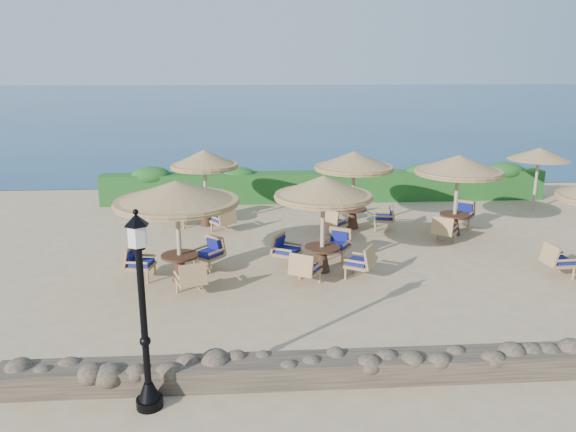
{
  "coord_description": "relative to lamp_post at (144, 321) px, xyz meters",
  "views": [
    {
      "loc": [
        -3.08,
        -15.05,
        5.5
      ],
      "look_at": [
        -2.02,
        0.22,
        1.3
      ],
      "focal_mm": 35.0,
      "sensor_mm": 36.0,
      "label": 1
    }
  ],
  "objects": [
    {
      "name": "hedge",
      "position": [
        4.8,
        14.0,
        -0.95
      ],
      "size": [
        18.0,
        0.9,
        1.2
      ],
      "primitive_type": "cube",
      "color": "#174717",
      "rests_on": "ground"
    },
    {
      "name": "cafe_set_1",
      "position": [
        3.63,
        6.0,
        0.22
      ],
      "size": [
        2.77,
        2.77,
        2.65
      ],
      "color": "tan",
      "rests_on": "ground"
    },
    {
      "name": "cafe_set_3",
      "position": [
        0.18,
        10.73,
        0.22
      ],
      "size": [
        2.58,
        2.76,
        2.65
      ],
      "color": "tan",
      "rests_on": "ground"
    },
    {
      "name": "cafe_set_0",
      "position": [
        -0.13,
        5.61,
        0.44
      ],
      "size": [
        3.19,
        3.19,
        2.65
      ],
      "color": "tan",
      "rests_on": "ground"
    },
    {
      "name": "extra_parasol",
      "position": [
        12.6,
        12.0,
        0.62
      ],
      "size": [
        2.3,
        2.3,
        2.41
      ],
      "color": "tan",
      "rests_on": "ground"
    },
    {
      "name": "ground",
      "position": [
        4.8,
        6.8,
        -1.55
      ],
      "size": [
        120.0,
        120.0,
        0.0
      ],
      "primitive_type": "plane",
      "color": "tan",
      "rests_on": "ground"
    },
    {
      "name": "stone_wall",
      "position": [
        4.8,
        0.6,
        -1.33
      ],
      "size": [
        15.0,
        0.65,
        0.44
      ],
      "primitive_type": "cube",
      "color": "brown",
      "rests_on": "ground"
    },
    {
      "name": "lamp_post",
      "position": [
        0.0,
        0.0,
        0.0
      ],
      "size": [
        0.44,
        0.44,
        3.31
      ],
      "color": "black",
      "rests_on": "ground"
    },
    {
      "name": "cafe_set_5",
      "position": [
        8.4,
        9.07,
        0.46
      ],
      "size": [
        2.81,
        2.81,
        2.65
      ],
      "color": "tan",
      "rests_on": "ground"
    },
    {
      "name": "cafe_set_4",
      "position": [
        5.19,
        10.03,
        0.33
      ],
      "size": [
        2.78,
        2.78,
        2.65
      ],
      "color": "tan",
      "rests_on": "ground"
    },
    {
      "name": "sea",
      "position": [
        4.8,
        76.8,
        -1.55
      ],
      "size": [
        160.0,
        160.0,
        0.0
      ],
      "primitive_type": "plane",
      "color": "navy",
      "rests_on": "ground"
    }
  ]
}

